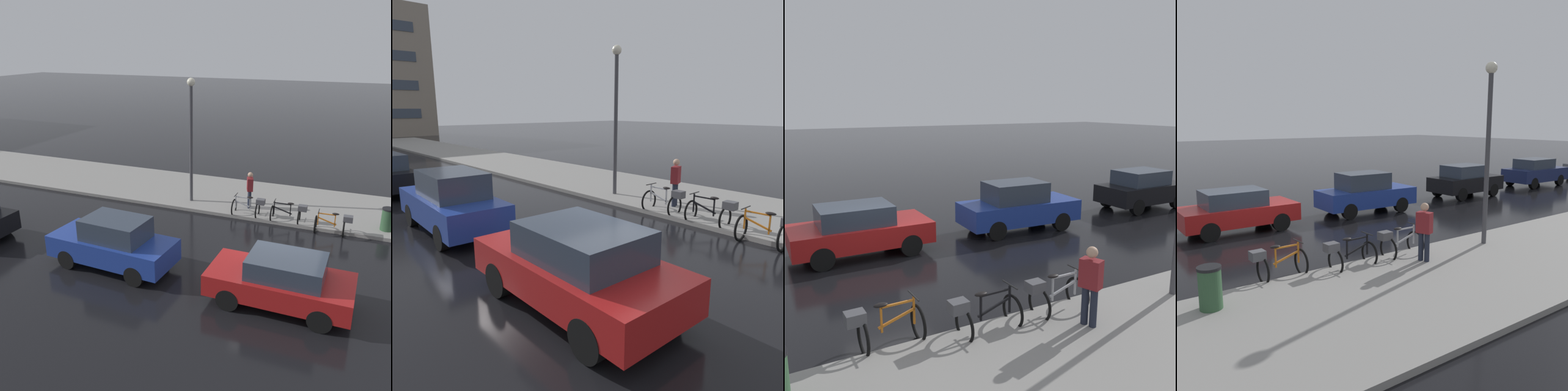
# 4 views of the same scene
# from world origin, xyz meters

# --- Properties ---
(ground_plane) EXTENTS (140.00, 140.00, 0.00)m
(ground_plane) POSITION_xyz_m (0.00, 0.00, 0.00)
(ground_plane) COLOR black
(bicycle_nearest) EXTENTS (0.73, 1.36, 0.92)m
(bicycle_nearest) POSITION_xyz_m (3.43, -1.35, 0.48)
(bicycle_nearest) COLOR black
(bicycle_nearest) RESTS_ON ground
(bicycle_second) EXTENTS (0.72, 1.41, 0.93)m
(bicycle_second) POSITION_xyz_m (3.89, 0.40, 0.48)
(bicycle_second) COLOR black
(bicycle_second) RESTS_ON ground
(bicycle_third) EXTENTS (0.75, 1.33, 0.96)m
(bicycle_third) POSITION_xyz_m (3.90, 2.08, 0.49)
(bicycle_third) COLOR black
(bicycle_third) RESTS_ON ground
(car_red) EXTENTS (1.86, 3.96, 1.49)m
(car_red) POSITION_xyz_m (-1.87, -0.46, 0.76)
(car_red) COLOR #AD1919
(car_red) RESTS_ON ground
(car_blue) EXTENTS (1.87, 4.17, 1.71)m
(car_blue) POSITION_xyz_m (-1.77, 4.98, 0.84)
(car_blue) COLOR navy
(car_blue) RESTS_ON ground
(car_black) EXTENTS (1.83, 3.80, 1.62)m
(car_black) POSITION_xyz_m (-1.97, 11.37, 0.82)
(car_black) COLOR black
(car_black) RESTS_ON ground
(car_navy) EXTENTS (1.88, 4.12, 1.60)m
(car_navy) POSITION_xyz_m (-2.04, 17.54, 0.82)
(car_navy) COLOR navy
(car_navy) RESTS_ON ground
(pedestrian) EXTENTS (0.46, 0.36, 1.73)m
(pedestrian) POSITION_xyz_m (4.71, 2.30, 0.98)
(pedestrian) COLOR #1E2333
(pedestrian) RESTS_ON ground
(streetlamp) EXTENTS (0.34, 0.34, 5.52)m
(streetlamp) POSITION_xyz_m (4.55, 4.95, 3.38)
(streetlamp) COLOR #424247
(streetlamp) RESTS_ON ground
(trash_bin) EXTENTS (0.48, 0.48, 1.02)m
(trash_bin) POSITION_xyz_m (4.39, -3.20, 0.51)
(trash_bin) COLOR #2D5133
(trash_bin) RESTS_ON ground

